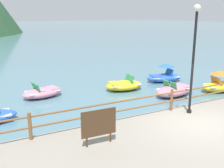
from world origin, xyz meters
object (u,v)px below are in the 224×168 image
pedal_boat_0 (43,92)px  pedal_boat_4 (174,90)px  pedal_boat_1 (124,85)px  pedal_boat_2 (164,76)px  sign_board (99,123)px  pedal_boat_5 (221,85)px  lamp_post (194,50)px

pedal_boat_0 → pedal_boat_4: bearing=-25.4°
pedal_boat_1 → pedal_boat_4: bearing=-50.8°
pedal_boat_2 → pedal_boat_1: bearing=-172.3°
sign_board → pedal_boat_5: 10.04m
lamp_post → pedal_boat_0: lamp_post is taller
sign_board → pedal_boat_0: sign_board is taller
pedal_boat_4 → pedal_boat_5: (2.99, -0.61, 0.10)m
pedal_boat_2 → sign_board: bearing=-139.8°
pedal_boat_1 → pedal_boat_2: pedal_boat_2 is taller
pedal_boat_4 → sign_board: bearing=-148.5°
pedal_boat_1 → pedal_boat_4: pedal_boat_4 is taller
pedal_boat_2 → pedal_boat_4: (-1.52, -2.78, -0.07)m
sign_board → pedal_boat_5: size_ratio=0.46×
pedal_boat_5 → sign_board: bearing=-160.5°
pedal_boat_2 → pedal_boat_5: pedal_boat_5 is taller
lamp_post → pedal_boat_5: bearing=27.7°
pedal_boat_0 → pedal_boat_1: pedal_boat_1 is taller
pedal_boat_2 → pedal_boat_5: bearing=-66.5°
pedal_boat_1 → pedal_boat_2: (3.41, 0.46, 0.10)m
lamp_post → pedal_boat_2: size_ratio=1.69×
sign_board → pedal_boat_5: sign_board is taller
pedal_boat_2 → pedal_boat_4: 3.17m
pedal_boat_1 → pedal_boat_2: bearing=7.7°
pedal_boat_0 → pedal_boat_4: size_ratio=0.91×
pedal_boat_2 → pedal_boat_5: (1.48, -3.39, 0.02)m
lamp_post → pedal_boat_0: 8.32m
sign_board → pedal_boat_4: (6.45, 3.95, -0.81)m
pedal_boat_4 → pedal_boat_5: bearing=-11.4°
pedal_boat_0 → pedal_boat_2: size_ratio=0.90×
pedal_boat_1 → pedal_boat_0: bearing=170.3°
lamp_post → pedal_boat_4: lamp_post is taller
lamp_post → pedal_boat_1: (-0.03, 5.48, -2.75)m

